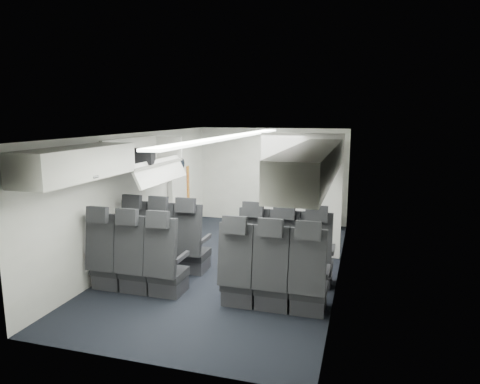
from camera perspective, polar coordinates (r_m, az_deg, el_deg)
The scene contains 13 objects.
cabin_shell at distance 6.91m, azimuth -0.93°, elevation -0.78°, with size 3.41×6.01×2.16m.
seat_row_front at distance 6.60m, azimuth -2.30°, elevation -7.80°, with size 3.33×0.56×1.24m.
seat_row_mid at distance 5.80m, azimuth -5.17°, elevation -10.43°, with size 3.33×0.56×1.24m.
overhead_bin_left_rear at distance 5.66m, azimuth -20.93°, elevation 3.60°, with size 0.53×1.80×0.40m.
overhead_bin_left_front_open at distance 7.15m, azimuth -12.69°, elevation 4.31°, with size 0.64×1.70×0.72m.
overhead_bin_right_rear at distance 4.55m, azimuth 8.47°, elevation 2.69°, with size 0.53×1.80×0.40m.
overhead_bin_right_front at distance 6.28m, azimuth 10.69°, elevation 4.71°, with size 0.53×1.70×0.40m.
bulkhead_partition at distance 7.48m, azimuth 8.10°, elevation -0.41°, with size 1.40×0.15×2.13m.
galley_unit at distance 9.38m, azimuth 9.59°, elevation 0.95°, with size 0.85×0.52×1.90m.
boarding_door at distance 8.94m, azimuth -8.04°, elevation 0.57°, with size 0.12×1.27×1.86m.
flight_attendant at distance 8.10m, azimuth 4.56°, elevation -1.10°, with size 0.62×0.41×1.71m, color black.
carry_on_bag at distance 6.93m, azimuth -13.21°, elevation 4.57°, with size 0.43×0.30×0.26m, color black.
papers at distance 7.97m, azimuth 5.84°, elevation 0.30°, with size 0.21×0.02×0.15m, color white.
Camera 1 is at (2.01, -6.47, 2.46)m, focal length 32.00 mm.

